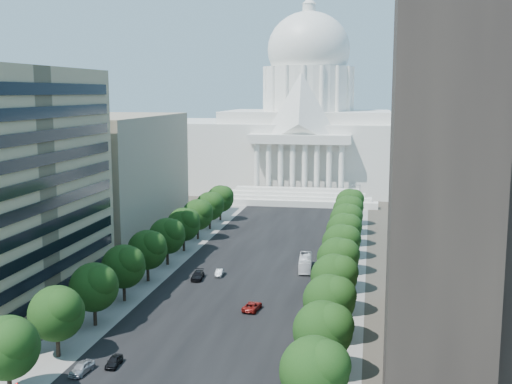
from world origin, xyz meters
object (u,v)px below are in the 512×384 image
Objects in this scene: car_dark_a at (114,361)px; car_red at (252,306)px; car_silver at (220,273)px; city_bus at (305,263)px; car_dark_b at (198,276)px; car_parked at (82,368)px.

car_red is (13.97, 24.74, 0.05)m from car_dark_a.
city_bus is (16.17, 7.36, 0.78)m from car_silver.
car_dark_b is (-3.60, -3.15, 0.11)m from car_silver.
car_silver is 0.90× the size of car_parked.
car_parked reaches higher than car_silver.
car_parked is 0.42× the size of city_bus.
car_dark_a is 28.42m from car_red.
car_parked is at bearing 65.93° from car_red.
city_bus is (23.31, 53.72, 0.69)m from car_parked.
car_silver is at bearing -159.59° from city_bus.
car_dark_b reaches higher than car_silver.
car_dark_a is 43.70m from car_silver.
car_red reaches higher than car_dark_a.
car_parked is (-3.54, -43.21, -0.01)m from car_dark_b.
car_parked reaches higher than car_red.
city_bus is at bearing 20.77° from car_silver.
car_silver is 0.76× the size of car_dark_b.
city_bus reaches higher than car_silver.
car_dark_a is 0.74× the size of car_dark_b.
car_silver is 46.90m from car_parked.
city_bus reaches higher than car_parked.
car_dark_b is at bearing 87.03° from car_dark_a.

